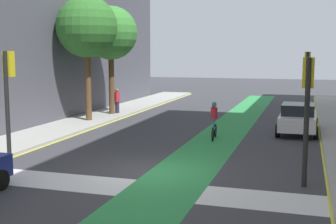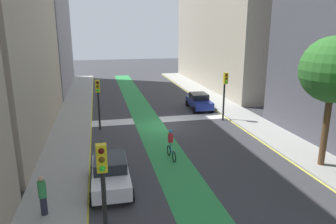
% 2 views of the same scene
% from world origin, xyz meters
% --- Properties ---
extents(ground_plane, '(120.00, 120.00, 0.00)m').
position_xyz_m(ground_plane, '(0.00, 0.00, 0.00)').
color(ground_plane, '#38383D').
extents(bike_lane_paint, '(2.40, 60.00, 0.01)m').
position_xyz_m(bike_lane_paint, '(1.15, 0.00, 0.00)').
color(bike_lane_paint, '#2D8C47').
rests_on(bike_lane_paint, ground_plane).
extents(crosswalk_band, '(12.00, 1.80, 0.01)m').
position_xyz_m(crosswalk_band, '(0.00, -2.00, 0.00)').
color(crosswalk_band, silver).
rests_on(crosswalk_band, ground_plane).
extents(sidewalk_left, '(3.00, 60.00, 0.15)m').
position_xyz_m(sidewalk_left, '(-7.50, 0.00, 0.07)').
color(sidewalk_left, '#9E9E99').
rests_on(sidewalk_left, ground_plane).
extents(curb_stripe_left, '(0.16, 60.00, 0.01)m').
position_xyz_m(curb_stripe_left, '(-6.00, 0.00, 0.01)').
color(curb_stripe_left, yellow).
rests_on(curb_stripe_left, ground_plane).
extents(sidewalk_right, '(3.00, 60.00, 0.15)m').
position_xyz_m(sidewalk_right, '(7.50, 0.00, 0.07)').
color(sidewalk_right, '#9E9E99').
rests_on(sidewalk_right, ground_plane).
extents(curb_stripe_right, '(0.16, 60.00, 0.01)m').
position_xyz_m(curb_stripe_right, '(6.00, 0.00, 0.01)').
color(curb_stripe_right, yellow).
rests_on(curb_stripe_right, ground_plane).
extents(traffic_signal_near_right, '(0.35, 0.52, 4.04)m').
position_xyz_m(traffic_signal_near_right, '(5.25, -0.14, 2.84)').
color(traffic_signal_near_right, black).
rests_on(traffic_signal_near_right, ground_plane).
extents(traffic_signal_near_left, '(0.35, 0.52, 4.25)m').
position_xyz_m(traffic_signal_near_left, '(-5.40, -0.42, 2.98)').
color(traffic_signal_near_left, black).
rests_on(traffic_signal_near_left, ground_plane).
extents(traffic_signal_far_right, '(0.35, 0.52, 4.24)m').
position_xyz_m(traffic_signal_far_right, '(5.23, 14.42, 2.97)').
color(traffic_signal_far_right, black).
rests_on(traffic_signal_far_right, ground_plane).
extents(car_blue_left_near, '(2.19, 4.28, 1.57)m').
position_xyz_m(car_blue_left_near, '(-4.61, -4.88, 0.80)').
color(car_blue_left_near, navy).
rests_on(car_blue_left_near, ground_plane).
extents(car_white_right_far, '(2.05, 4.22, 1.57)m').
position_xyz_m(car_white_right_far, '(4.85, 9.50, 0.80)').
color(car_white_right_far, silver).
rests_on(car_white_right_far, ground_plane).
extents(cyclist_in_lane, '(0.32, 1.73, 1.86)m').
position_xyz_m(cyclist_in_lane, '(1.01, 6.55, 0.97)').
color(cyclist_in_lane, black).
rests_on(cyclist_in_lane, ground_plane).
extents(pedestrian_sidewalk_right_a, '(0.34, 0.34, 1.79)m').
position_xyz_m(pedestrian_sidewalk_right_a, '(7.75, 11.51, 1.07)').
color(pedestrian_sidewalk_right_a, '#262638').
rests_on(pedestrian_sidewalk_right_a, sidewalk_right).
extents(street_tree_near, '(3.62, 3.62, 7.36)m').
position_xyz_m(street_tree_near, '(-7.27, 9.71, 5.66)').
color(street_tree_near, brown).
rests_on(street_tree_near, sidewalk_left).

